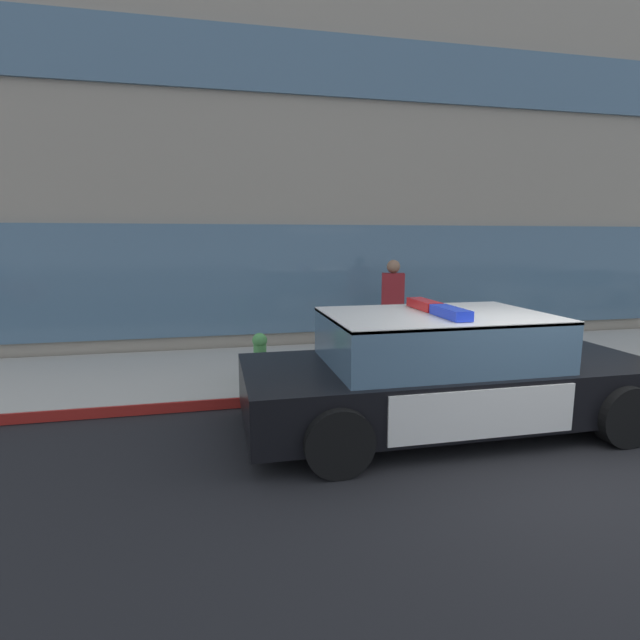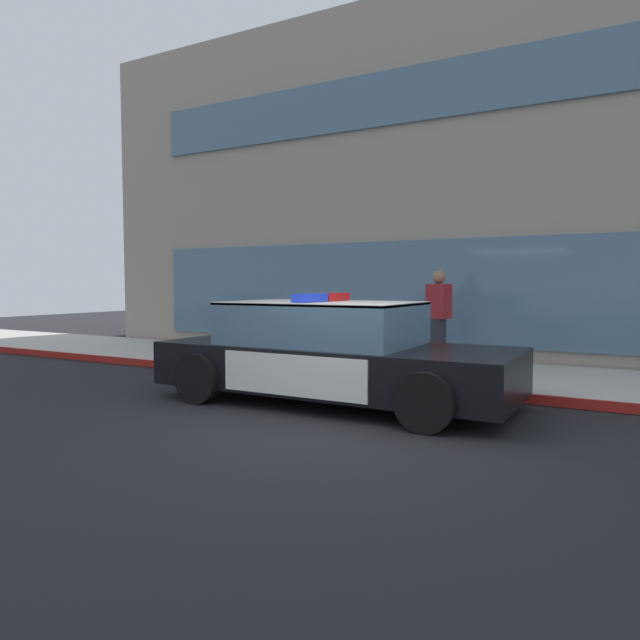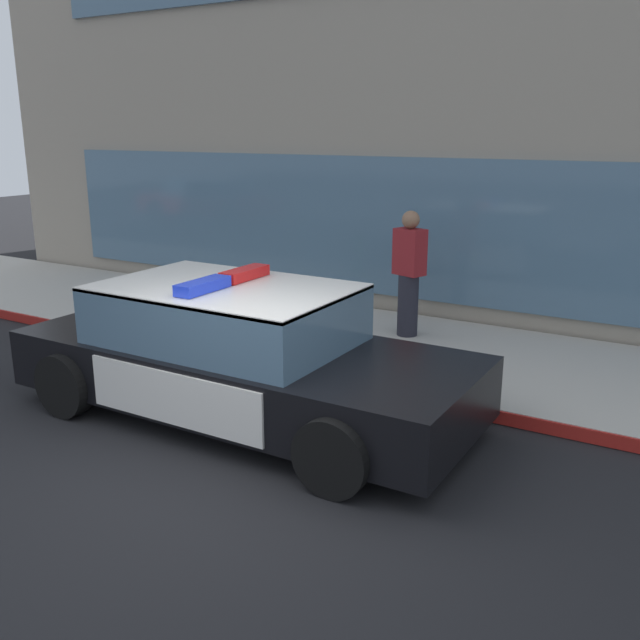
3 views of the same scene
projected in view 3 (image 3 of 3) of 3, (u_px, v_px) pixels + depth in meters
The scene contains 6 objects.
ground at pixel (226, 482), 5.96m from camera, with size 48.00×48.00×0.00m, color black.
sidewalk at pixel (410, 351), 9.17m from camera, with size 48.00×3.04×0.15m, color #B2ADA3.
curb_red_paint at pixel (356, 388), 7.90m from camera, with size 28.80×0.04×0.14m, color maroon.
police_cruiser at pixel (238, 353), 7.16m from camera, with size 4.85×2.09×1.49m.
fire_hydrant at pixel (203, 307), 9.73m from camera, with size 0.34×0.39×0.73m.
pedestrian_on_sidewalk at pixel (409, 274), 9.41m from camera, with size 0.46×0.37×1.71m.
Camera 3 is at (3.43, -4.22, 2.92)m, focal length 39.18 mm.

